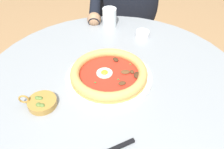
# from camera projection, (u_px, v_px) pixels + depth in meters

# --- Properties ---
(dining_table) EXTENTS (0.99, 0.99, 0.74)m
(dining_table) POSITION_uv_depth(u_px,v_px,m) (113.00, 108.00, 0.96)
(dining_table) COLOR gray
(dining_table) RESTS_ON ground
(pizza_on_plate) EXTENTS (0.31, 0.31, 0.04)m
(pizza_on_plate) POSITION_uv_depth(u_px,v_px,m) (109.00, 74.00, 0.84)
(pizza_on_plate) COLOR white
(pizza_on_plate) RESTS_ON dining_table
(water_glass) EXTENTS (0.07, 0.07, 0.09)m
(water_glass) POSITION_uv_depth(u_px,v_px,m) (109.00, 18.00, 1.12)
(water_glass) COLOR silver
(water_glass) RESTS_ON dining_table
(ramekin_capers) EXTENTS (0.06, 0.06, 0.03)m
(ramekin_capers) POSITION_uv_depth(u_px,v_px,m) (142.00, 34.00, 1.06)
(ramekin_capers) COLOR white
(ramekin_capers) RESTS_ON dining_table
(olive_pan) EXTENTS (0.11, 0.09, 0.05)m
(olive_pan) POSITION_uv_depth(u_px,v_px,m) (41.00, 103.00, 0.74)
(olive_pan) COLOR olive
(olive_pan) RESTS_ON dining_table
(diner_person) EXTENTS (0.45, 0.57, 1.16)m
(diner_person) POSITION_uv_depth(u_px,v_px,m) (124.00, 31.00, 1.53)
(diner_person) COLOR #282833
(diner_person) RESTS_ON ground
(cafe_chair_diner) EXTENTS (0.52, 0.52, 0.85)m
(cafe_chair_diner) POSITION_uv_depth(u_px,v_px,m) (126.00, 21.00, 1.63)
(cafe_chair_diner) COLOR #504A45
(cafe_chair_diner) RESTS_ON ground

